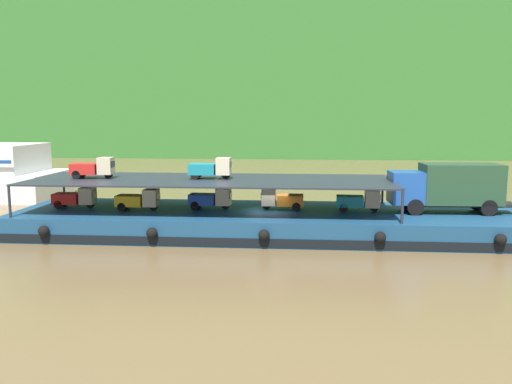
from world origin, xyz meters
TOP-DOWN VIEW (x-y plane):
  - ground_plane at (0.00, 0.00)m, footprint 400.00×400.00m
  - hillside_far_bank at (0.00, 73.36)m, footprint 135.39×28.08m
  - cargo_barge at (0.00, -0.02)m, footprint 32.54×8.89m
  - covered_lorry at (11.28, 0.19)m, footprint 7.91×2.50m
  - cargo_rack at (-3.80, 0.00)m, footprint 23.34×7.57m
  - mini_truck_lower_stern at (-12.89, -0.06)m, footprint 2.76×1.24m
  - mini_truck_lower_aft at (-8.42, -0.60)m, footprint 2.75×1.22m
  - mini_truck_lower_mid at (-3.83, 0.29)m, footprint 2.78×1.28m
  - mini_truck_lower_fore at (0.81, 0.45)m, footprint 2.75×1.21m
  - mini_truck_lower_bow at (5.78, 0.24)m, footprint 2.79×1.29m
  - mini_truck_upper_stern at (-11.55, -0.12)m, footprint 2.78×1.27m
  - mini_truck_upper_mid at (-3.81, 0.28)m, footprint 2.74×1.20m

SIDE VIEW (x-z plane):
  - ground_plane at x=0.00m, z-range 0.00..0.00m
  - cargo_barge at x=0.00m, z-range 0.00..1.50m
  - mini_truck_lower_stern at x=-12.89m, z-range 1.50..2.88m
  - mini_truck_lower_aft at x=-8.42m, z-range 1.50..2.88m
  - mini_truck_lower_mid at x=-3.83m, z-range 1.50..2.88m
  - mini_truck_lower_fore at x=0.81m, z-range 1.50..2.88m
  - mini_truck_lower_bow at x=5.78m, z-range 1.50..2.88m
  - covered_lorry at x=11.28m, z-range 1.64..4.74m
  - cargo_rack at x=-3.80m, z-range 2.44..4.44m
  - mini_truck_upper_stern at x=-11.55m, z-range 3.50..4.88m
  - mini_truck_upper_mid at x=-3.81m, z-range 3.50..4.88m
  - hillside_far_bank at x=0.00m, z-range 2.69..45.16m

